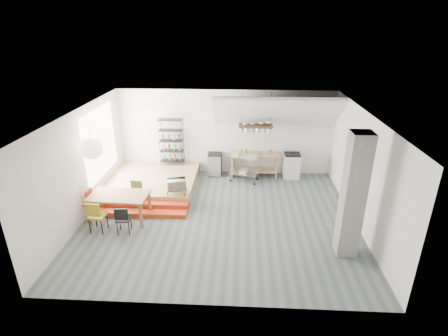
# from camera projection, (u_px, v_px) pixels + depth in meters

# --- Properties ---
(floor) EXTENTS (8.00, 8.00, 0.00)m
(floor) POSITION_uv_depth(u_px,v_px,m) (220.00, 218.00, 10.49)
(floor) COLOR #4D5659
(floor) RESTS_ON ground
(wall_back) EXTENTS (8.00, 0.04, 3.20)m
(wall_back) POSITION_uv_depth(u_px,v_px,m) (225.00, 133.00, 13.09)
(wall_back) COLOR silver
(wall_back) RESTS_ON ground
(wall_left) EXTENTS (0.04, 7.00, 3.20)m
(wall_left) POSITION_uv_depth(u_px,v_px,m) (81.00, 166.00, 10.07)
(wall_left) COLOR silver
(wall_left) RESTS_ON ground
(wall_right) EXTENTS (0.04, 7.00, 3.20)m
(wall_right) POSITION_uv_depth(u_px,v_px,m) (363.00, 172.00, 9.67)
(wall_right) COLOR silver
(wall_right) RESTS_ON ground
(ceiling) EXTENTS (8.00, 7.00, 0.02)m
(ceiling) POSITION_uv_depth(u_px,v_px,m) (219.00, 113.00, 9.25)
(ceiling) COLOR white
(ceiling) RESTS_ON wall_back
(slope_ceiling) EXTENTS (4.40, 1.44, 1.32)m
(slope_ceiling) POSITION_uv_depth(u_px,v_px,m) (276.00, 112.00, 12.08)
(slope_ceiling) COLOR white
(slope_ceiling) RESTS_ON wall_back
(window_pane) EXTENTS (0.02, 2.50, 2.20)m
(window_pane) POSITION_uv_depth(u_px,v_px,m) (101.00, 143.00, 11.37)
(window_pane) COLOR white
(window_pane) RESTS_ON wall_left
(platform) EXTENTS (3.00, 3.00, 0.40)m
(platform) POSITION_uv_depth(u_px,v_px,m) (153.00, 182.00, 12.38)
(platform) COLOR #9E7B4F
(platform) RESTS_ON ground
(step_lower) EXTENTS (3.00, 0.35, 0.13)m
(step_lower) POSITION_uv_depth(u_px,v_px,m) (138.00, 213.00, 10.63)
(step_lower) COLOR red
(step_lower) RESTS_ON ground
(step_upper) EXTENTS (3.00, 0.35, 0.27)m
(step_upper) POSITION_uv_depth(u_px,v_px,m) (141.00, 205.00, 10.93)
(step_upper) COLOR red
(step_upper) RESTS_ON ground
(concrete_column) EXTENTS (0.50, 0.50, 3.20)m
(concrete_column) POSITION_uv_depth(u_px,v_px,m) (353.00, 196.00, 8.33)
(concrete_column) COLOR slate
(concrete_column) RESTS_ON ground
(kitchen_counter) EXTENTS (1.80, 0.60, 0.91)m
(kitchen_counter) POSITION_uv_depth(u_px,v_px,m) (254.00, 161.00, 13.09)
(kitchen_counter) COLOR #9E7B4F
(kitchen_counter) RESTS_ON ground
(stove) EXTENTS (0.60, 0.60, 1.18)m
(stove) POSITION_uv_depth(u_px,v_px,m) (291.00, 165.00, 13.08)
(stove) COLOR white
(stove) RESTS_ON ground
(pot_rack) EXTENTS (1.20, 0.50, 1.43)m
(pot_rack) POSITION_uv_depth(u_px,v_px,m) (256.00, 128.00, 12.36)
(pot_rack) COLOR #3A2417
(pot_rack) RESTS_ON ceiling
(wire_shelving) EXTENTS (0.88, 0.38, 1.80)m
(wire_shelving) POSITION_uv_depth(u_px,v_px,m) (172.00, 141.00, 13.02)
(wire_shelving) COLOR black
(wire_shelving) RESTS_ON platform
(microwave_shelf) EXTENTS (0.60, 0.40, 0.16)m
(microwave_shelf) POSITION_uv_depth(u_px,v_px,m) (177.00, 189.00, 11.04)
(microwave_shelf) COLOR #9E7B4F
(microwave_shelf) RESTS_ON platform
(paper_lantern) EXTENTS (0.60, 0.60, 0.60)m
(paper_lantern) POSITION_uv_depth(u_px,v_px,m) (92.00, 149.00, 9.66)
(paper_lantern) COLOR white
(paper_lantern) RESTS_ON ceiling
(dining_table) EXTENTS (1.74, 1.05, 0.80)m
(dining_table) POSITION_uv_depth(u_px,v_px,m) (119.00, 197.00, 10.17)
(dining_table) COLOR brown
(dining_table) RESTS_ON ground
(chair_mustard) EXTENTS (0.47, 0.47, 0.96)m
(chair_mustard) POSITION_uv_depth(u_px,v_px,m) (96.00, 214.00, 9.57)
(chair_mustard) COLOR #AE9A1D
(chair_mustard) RESTS_ON ground
(chair_black) EXTENTS (0.43, 0.43, 0.84)m
(chair_black) POSITION_uv_depth(u_px,v_px,m) (123.00, 218.00, 9.52)
(chair_black) COLOR black
(chair_black) RESTS_ON ground
(chair_olive) EXTENTS (0.43, 0.43, 0.86)m
(chair_olive) POSITION_uv_depth(u_px,v_px,m) (136.00, 192.00, 10.92)
(chair_olive) COLOR brown
(chair_olive) RESTS_ON ground
(chair_red) EXTENTS (0.42, 0.42, 0.91)m
(chair_red) POSITION_uv_depth(u_px,v_px,m) (86.00, 201.00, 10.35)
(chair_red) COLOR #B22519
(chair_red) RESTS_ON ground
(rolling_cart) EXTENTS (1.09, 0.79, 0.98)m
(rolling_cart) POSITION_uv_depth(u_px,v_px,m) (244.00, 165.00, 12.69)
(rolling_cart) COLOR silver
(rolling_cart) RESTS_ON ground
(mini_fridge) EXTENTS (0.51, 0.51, 0.86)m
(mini_fridge) POSITION_uv_depth(u_px,v_px,m) (215.00, 164.00, 13.29)
(mini_fridge) COLOR black
(mini_fridge) RESTS_ON ground
(microwave) EXTENTS (0.67, 0.53, 0.33)m
(microwave) POSITION_uv_depth(u_px,v_px,m) (177.00, 184.00, 10.97)
(microwave) COLOR beige
(microwave) RESTS_ON microwave_shelf
(bowl) EXTENTS (0.23, 0.23, 0.05)m
(bowl) POSITION_uv_depth(u_px,v_px,m) (261.00, 154.00, 12.91)
(bowl) COLOR silver
(bowl) RESTS_ON kitchen_counter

